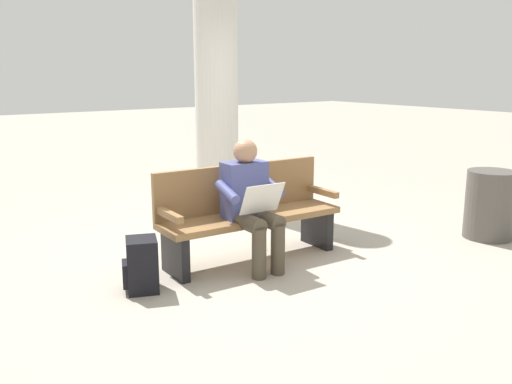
{
  "coord_description": "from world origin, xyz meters",
  "views": [
    {
      "loc": [
        2.92,
        4.13,
        1.78
      ],
      "look_at": [
        0.06,
        0.15,
        0.7
      ],
      "focal_mm": 38.79,
      "sensor_mm": 36.0,
      "label": 1
    }
  ],
  "objects": [
    {
      "name": "backpack",
      "position": [
        1.18,
        0.09,
        0.22
      ],
      "size": [
        0.35,
        0.35,
        0.44
      ],
      "rotation": [
        0.0,
        0.0,
        4.34
      ],
      "color": "black",
      "rests_on": "ground"
    },
    {
      "name": "ground_plane",
      "position": [
        0.0,
        0.0,
        0.0
      ],
      "size": [
        40.0,
        40.0,
        0.0
      ],
      "primitive_type": "plane",
      "color": "#A89E8E"
    },
    {
      "name": "trash_bin",
      "position": [
        -2.5,
        0.91,
        0.37
      ],
      "size": [
        0.51,
        0.51,
        0.74
      ],
      "primitive_type": "cylinder",
      "color": "#514C47",
      "rests_on": "ground"
    },
    {
      "name": "bench_near",
      "position": [
        -0.0,
        -0.07,
        0.46
      ],
      "size": [
        1.82,
        0.56,
        0.9
      ],
      "rotation": [
        0.0,
        0.0,
        -0.05
      ],
      "color": "olive",
      "rests_on": "ground"
    },
    {
      "name": "support_pillar",
      "position": [
        -1.02,
        -2.25,
        2.02
      ],
      "size": [
        0.58,
        0.58,
        4.04
      ],
      "primitive_type": "cylinder",
      "color": "silver",
      "rests_on": "ground"
    },
    {
      "name": "person_seated",
      "position": [
        0.12,
        0.16,
        0.63
      ],
      "size": [
        0.58,
        0.59,
        1.18
      ],
      "rotation": [
        0.0,
        0.0,
        -0.05
      ],
      "color": "#474C84",
      "rests_on": "ground"
    }
  ]
}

